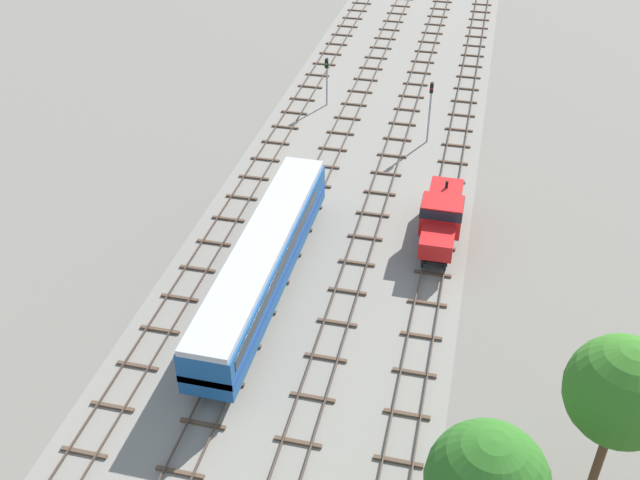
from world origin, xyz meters
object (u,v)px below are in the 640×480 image
signal_post_near (327,75)px  signal_post_nearest (430,104)px  diesel_railcar_left_near (263,259)px  shunter_loco_centre_mid (442,216)px

signal_post_near → signal_post_nearest: bearing=-27.7°
diesel_railcar_left_near → signal_post_nearest: bearing=71.7°
signal_post_nearest → shunter_loco_centre_mid: bearing=-80.2°
shunter_loco_centre_mid → signal_post_nearest: 14.53m
diesel_railcar_left_near → signal_post_nearest: (7.41, 22.45, 0.84)m
signal_post_near → diesel_railcar_left_near: bearing=-84.9°
diesel_railcar_left_near → signal_post_nearest: 23.66m
shunter_loco_centre_mid → signal_post_nearest: signal_post_nearest is taller
diesel_railcar_left_near → shunter_loco_centre_mid: 12.86m
diesel_railcar_left_near → shunter_loco_centre_mid: size_ratio=2.42×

